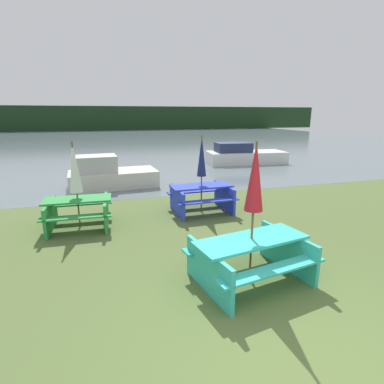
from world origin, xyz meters
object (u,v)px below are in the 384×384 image
Objects in this scene: picnic_table_blue at (201,196)px; boat_second at (243,155)px; picnic_table_teal at (251,254)px; umbrella_crimson at (255,178)px; umbrella_navy at (202,157)px; umbrella_white at (74,168)px; picnic_table_green at (79,210)px; boat at (110,175)px.

picnic_table_blue is 0.38× the size of boat_second.
umbrella_crimson reaches higher than picnic_table_teal.
picnic_table_teal is 3.90m from umbrella_navy.
umbrella_white is 0.47× the size of boat_second.
umbrella_white is at bearing 0.00° from picnic_table_green.
boat is (-2.39, 3.85, -1.13)m from umbrella_navy.
umbrella_crimson is (0.00, 0.00, 1.30)m from picnic_table_teal.
umbrella_white is 0.63× the size of boat.
umbrella_navy is (0.39, 3.72, 1.12)m from picnic_table_teal.
umbrella_navy is at bearing 97.13° from picnic_table_blue.
umbrella_crimson is at bearing -95.92° from picnic_table_blue.
umbrella_white reaches higher than picnic_table_teal.
picnic_table_blue is 3.44m from umbrella_white.
umbrella_crimson is at bearing 0.00° from picnic_table_teal.
picnic_table_teal is 1.21× the size of picnic_table_blue.
umbrella_white is (-3.27, -0.29, 1.02)m from picnic_table_blue.
umbrella_navy is 4.67m from boat.
picnic_table_green is 0.94× the size of picnic_table_blue.
picnic_table_green is 4.67m from umbrella_crimson.
boat is 0.74× the size of boat_second.
picnic_table_teal is 0.99× the size of umbrella_white.
picnic_table_teal is at bearing 180.00° from umbrella_crimson.
boat_second reaches higher than picnic_table_teal.
umbrella_white reaches higher than boat.
boat is at bearing 104.84° from picnic_table_teal.
boat_second is at bearing 64.23° from picnic_table_teal.
picnic_table_blue is 9.12m from boat_second.
umbrella_crimson reaches higher than boat.
boat_second reaches higher than picnic_table_green.
picnic_table_teal is at bearing -49.88° from umbrella_white.
boat is at bearing 77.99° from picnic_table_green.
picnic_table_teal is at bearing -49.88° from picnic_table_green.
umbrella_navy is at bearing 84.08° from umbrella_crimson.
picnic_table_blue reaches higher than picnic_table_teal.
umbrella_white is at bearing -174.92° from umbrella_navy.
umbrella_crimson is (-0.39, -3.72, 1.30)m from picnic_table_blue.
picnic_table_teal is 0.90× the size of umbrella_crimson.
boat reaches higher than picnic_table_blue.
umbrella_navy reaches higher than picnic_table_green.
picnic_table_blue is at bearing 84.08° from umbrella_crimson.
boat_second is at bearing 43.34° from picnic_table_green.
picnic_table_green is at bearing -174.92° from picnic_table_blue.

